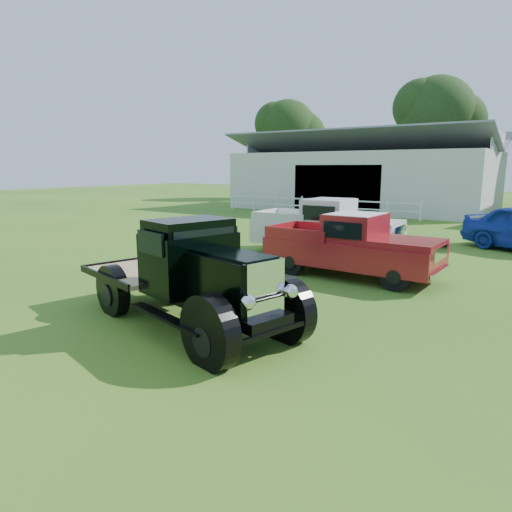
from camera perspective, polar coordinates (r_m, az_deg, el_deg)
The scene contains 8 objects.
ground at distance 10.38m, azimuth -4.72°, elevation -6.62°, with size 120.00×120.00×0.00m, color #2C6421.
shed_left at distance 36.16m, azimuth 13.35°, elevation 10.20°, with size 18.80×10.20×5.60m, color silver, non-canonical shape.
fence_rail at distance 31.21m, azimuth 7.36°, elevation 6.27°, with size 14.20×0.16×1.20m, color white, non-canonical shape.
tree_a at distance 47.39m, azimuth 3.94°, elevation 13.56°, with size 6.30×6.30×10.50m, color black, non-canonical shape.
tree_b at distance 42.96m, azimuth 21.43°, elevation 13.78°, with size 6.90×6.90×11.50m, color black, non-canonical shape.
vintage_flatbed at distance 9.22m, azimuth -8.61°, elevation -2.04°, with size 5.45×2.16×2.16m, color black, non-canonical shape.
red_pickup at distance 13.48m, azimuth 11.83°, elevation 1.38°, with size 5.14×1.98×1.88m, color maroon, non-canonical shape.
white_pickup at distance 16.64m, azimuth 8.71°, elevation 3.51°, with size 5.44×2.11×2.00m, color silver, non-canonical shape.
Camera 1 is at (6.32, -7.62, 3.14)m, focal length 32.00 mm.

